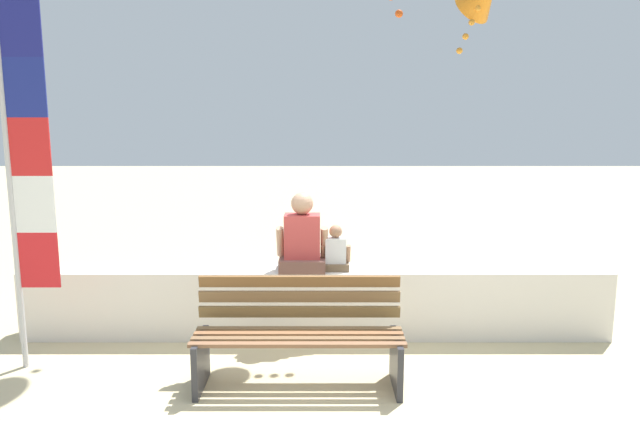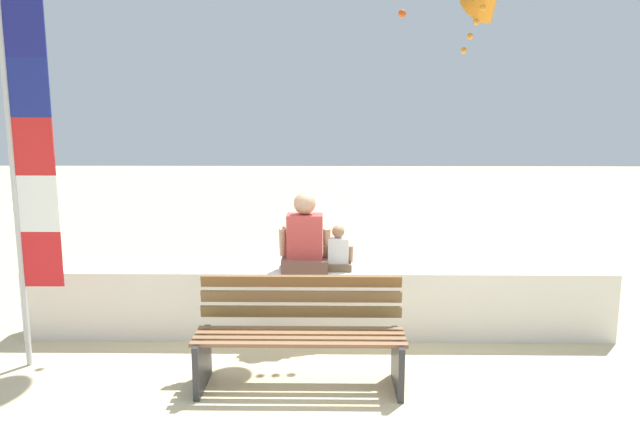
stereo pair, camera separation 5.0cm
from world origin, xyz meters
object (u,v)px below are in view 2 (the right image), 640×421
(person_adult, at_px, (305,240))
(flag_banner, at_px, (27,163))
(person_child, at_px, (338,252))
(park_bench, at_px, (300,336))

(person_adult, bearing_deg, flag_banner, -162.59)
(person_adult, distance_m, person_child, 0.36)
(flag_banner, bearing_deg, person_adult, 17.41)
(park_bench, xyz_separation_m, person_adult, (0.00, 1.07, 0.59))
(person_child, distance_m, flag_banner, 2.97)
(person_adult, bearing_deg, person_child, 0.07)
(park_bench, bearing_deg, person_child, 72.57)
(person_adult, xyz_separation_m, person_child, (0.34, 0.00, -0.13))
(park_bench, height_order, person_adult, person_adult)
(park_bench, relative_size, person_adult, 2.22)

